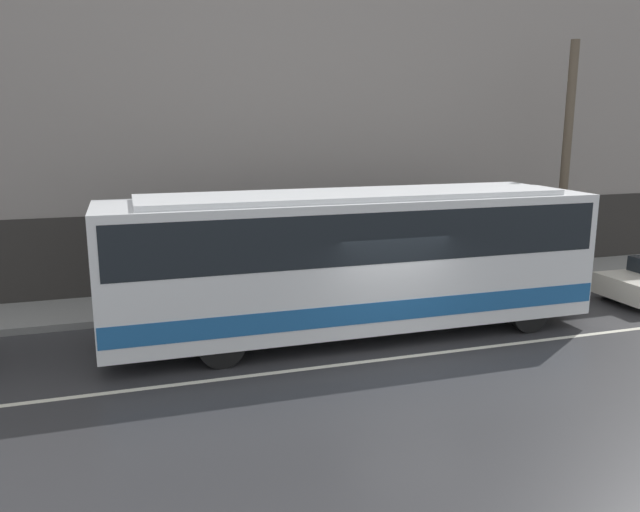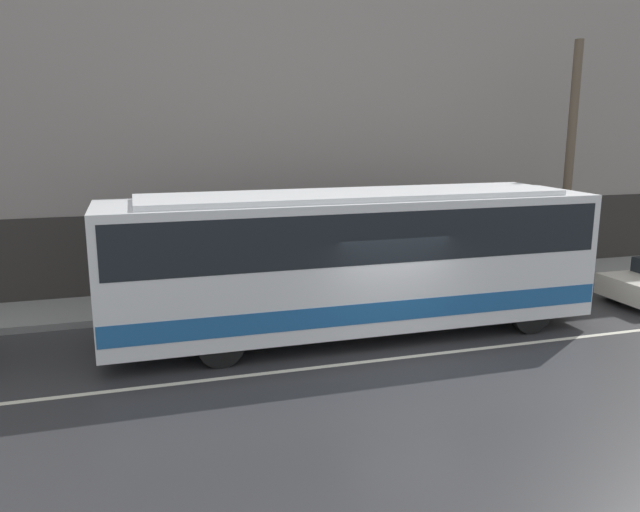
{
  "view_description": "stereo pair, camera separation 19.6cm",
  "coord_description": "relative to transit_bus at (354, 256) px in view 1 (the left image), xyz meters",
  "views": [
    {
      "loc": [
        -5.46,
        -11.45,
        4.94
      ],
      "look_at": [
        -1.31,
        1.72,
        1.95
      ],
      "focal_mm": 35.0,
      "sensor_mm": 36.0,
      "label": 1
    },
    {
      "loc": [
        -5.27,
        -11.51,
        4.94
      ],
      "look_at": [
        -1.31,
        1.72,
        1.95
      ],
      "focal_mm": 35.0,
      "sensor_mm": 36.0,
      "label": 2
    }
  ],
  "objects": [
    {
      "name": "pedestrian_waiting",
      "position": [
        1.75,
        4.22,
        -0.9
      ],
      "size": [
        0.36,
        0.36,
        1.76
      ],
      "color": "maroon",
      "rests_on": "sidewalk"
    },
    {
      "name": "transit_bus",
      "position": [
        0.0,
        0.0,
        0.0
      ],
      "size": [
        11.35,
        2.51,
        3.38
      ],
      "color": "white",
      "rests_on": "ground_plane"
    },
    {
      "name": "ground_plane",
      "position": [
        0.49,
        -1.72,
        -1.9
      ],
      "size": [
        60.0,
        60.0,
        0.0
      ],
      "primitive_type": "plane",
      "color": "#2D2D30"
    },
    {
      "name": "utility_pole_near",
      "position": [
        7.82,
        2.73,
        1.82
      ],
      "size": [
        0.26,
        0.26,
        7.09
      ],
      "color": "brown",
      "rests_on": "sidewalk"
    },
    {
      "name": "sidewalk",
      "position": [
        0.49,
        3.46,
        -1.82
      ],
      "size": [
        60.0,
        2.37,
        0.18
      ],
      "color": "gray",
      "rests_on": "ground_plane"
    },
    {
      "name": "building_facade",
      "position": [
        0.49,
        4.79,
        2.77
      ],
      "size": [
        60.0,
        0.35,
        9.69
      ],
      "color": "gray",
      "rests_on": "ground_plane"
    },
    {
      "name": "lane_stripe",
      "position": [
        0.49,
        -1.72,
        -1.9
      ],
      "size": [
        54.0,
        0.14,
        0.01
      ],
      "color": "beige",
      "rests_on": "ground_plane"
    }
  ]
}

